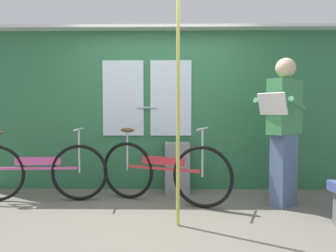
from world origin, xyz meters
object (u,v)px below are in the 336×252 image
Objects in this scene: bicycle_leaning_behind at (162,172)px; passenger_reading_newspaper at (284,128)px; bicycle_near_door at (37,171)px; handrail_pole at (178,111)px; trash_bin_by_wall at (177,168)px.

passenger_reading_newspaper is (1.49, -0.09, 0.56)m from bicycle_leaning_behind.
bicycle_near_door is 0.76× the size of handrail_pole.
handrail_pole is at bearing -90.71° from trash_bin_by_wall.
passenger_reading_newspaper is 1.48m from handrail_pole.
bicycle_near_door is 2.49× the size of trash_bin_by_wall.
bicycle_near_door is 1.62m from bicycle_leaning_behind.
bicycle_leaning_behind is at bearing 103.47° from handrail_pole.
trash_bin_by_wall is at bearing 10.15° from bicycle_near_door.
handrail_pole is (-1.31, -0.66, 0.21)m from passenger_reading_newspaper.
trash_bin_by_wall is at bearing 89.29° from handrail_pole.
bicycle_near_door is at bearing 155.66° from handrail_pole.
handrail_pole is at bearing -54.67° from bicycle_leaning_behind.
handrail_pole is at bearing -27.58° from bicycle_near_door.
bicycle_near_door is 1.07× the size of bicycle_leaning_behind.
passenger_reading_newspaper is at bearing 26.99° from handrail_pole.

